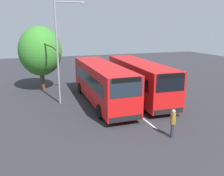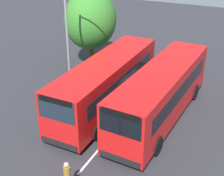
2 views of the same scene
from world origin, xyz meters
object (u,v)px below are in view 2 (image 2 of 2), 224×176
Objects in this scene: bus_far_left at (107,82)px; street_lamp at (70,28)px; pedestrian at (67,175)px; bus_center_left at (161,92)px; depot_tree at (90,20)px.

street_lamp reaches higher than bus_far_left.
pedestrian is at bearing 14.81° from bus_far_left.
pedestrian is (7.86, 2.01, -0.82)m from bus_far_left.
bus_center_left is 8.33m from pedestrian.
street_lamp reaches higher than depot_tree.
bus_center_left is at bearing 54.64° from depot_tree.
bus_far_left is 0.99× the size of bus_center_left.
bus_center_left reaches higher than pedestrian.
bus_far_left is 1.70× the size of depot_tree.
street_lamp is (-8.79, -5.29, 3.84)m from pedestrian.
pedestrian is (8.11, -1.68, -0.82)m from bus_center_left.
bus_far_left reaches higher than pedestrian.
depot_tree is (-5.26, -1.40, -0.80)m from street_lamp.
bus_center_left is at bearing -2.39° from street_lamp.
depot_tree is (-14.05, -6.69, 3.05)m from pedestrian.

